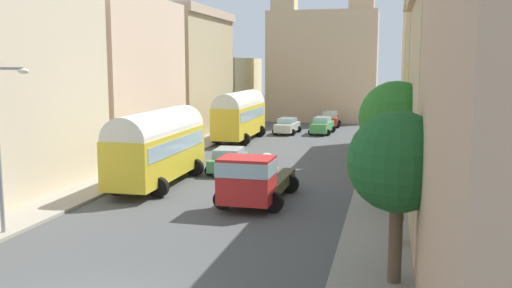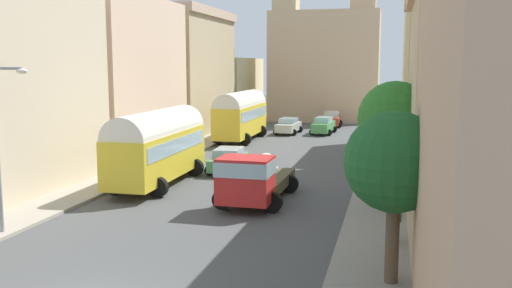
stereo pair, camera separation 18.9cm
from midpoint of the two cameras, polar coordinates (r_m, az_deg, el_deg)
ground_plane at (r=40.70m, az=2.38°, el=-1.01°), size 154.00×154.00×0.00m
sidewalk_left at (r=42.66m, az=-7.22°, el=-0.55°), size 2.50×70.00×0.14m
sidewalk_right at (r=39.96m, az=12.64°, el=-1.27°), size 2.50×70.00×0.14m
building_left_2 at (r=41.11m, az=-13.36°, el=6.65°), size 4.57×12.19×11.11m
building_left_3 at (r=53.74m, az=-7.10°, el=7.37°), size 5.75×13.37×11.56m
building_left_4 at (r=66.73m, az=-2.50°, el=5.64°), size 4.22×12.58×7.19m
building_right_1 at (r=24.22m, az=21.47°, el=3.75°), size 5.66×10.71×9.62m
building_right_2 at (r=34.77m, az=18.37°, el=5.82°), size 4.68×9.44×10.55m
building_right_3 at (r=45.21m, az=18.22°, el=6.30°), size 5.74×9.73×10.67m
distant_church at (r=65.16m, az=6.74°, el=8.59°), size 12.27×6.58×19.39m
parked_bus_0 at (r=30.36m, az=-10.15°, el=0.01°), size 3.32×8.80×4.04m
parked_bus_1 at (r=47.66m, az=-1.78°, el=3.13°), size 3.26×9.15×4.17m
cargo_truck_0 at (r=25.71m, az=-0.40°, el=-3.53°), size 3.25×6.64×2.45m
car_0 at (r=52.71m, az=6.66°, el=1.90°), size 2.29×4.46×1.59m
car_1 at (r=58.90m, az=7.46°, el=2.54°), size 2.37×4.12×1.63m
car_2 at (r=33.74m, az=-2.96°, el=-1.64°), size 2.43×4.08×1.45m
car_3 at (r=52.57m, az=3.09°, el=1.88°), size 2.35×4.28×1.48m
pedestrian_0 at (r=20.63m, az=14.00°, el=-7.46°), size 0.54×0.54×1.75m
pedestrian_1 at (r=35.94m, az=11.34°, el=-0.61°), size 0.45×0.45×1.91m
pedestrian_2 at (r=36.47m, az=12.37°, el=-0.54°), size 0.47×0.47×1.87m
pedestrian_3 at (r=36.30m, az=11.27°, el=-0.69°), size 0.43×0.43×1.73m
streetlamp_near at (r=22.74m, az=-24.68°, el=0.70°), size 1.55×0.28×6.40m
roadside_tree_0 at (r=16.35m, az=13.96°, el=-1.89°), size 2.91×2.91×5.16m
roadside_tree_1 at (r=24.50m, az=13.88°, el=2.53°), size 3.17×3.17×5.77m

